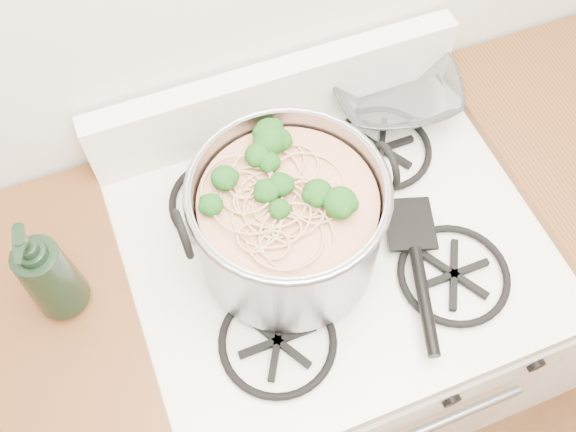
{
  "coord_description": "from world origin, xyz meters",
  "views": [
    {
      "loc": [
        -0.29,
        0.77,
        1.96
      ],
      "look_at": [
        -0.09,
        1.26,
        1.05
      ],
      "focal_mm": 40.0,
      "sensor_mm": 36.0,
      "label": 1
    }
  ],
  "objects": [
    {
      "name": "glass_bowl",
      "position": [
        0.24,
        1.52,
        0.94
      ],
      "size": [
        0.12,
        0.12,
        0.03
      ],
      "primitive_type": "imported",
      "rotation": [
        0.0,
        0.0,
        -0.18
      ],
      "color": "white",
      "rests_on": "gas_range"
    },
    {
      "name": "counter_left",
      "position": [
        -0.51,
        1.26,
        0.46
      ],
      "size": [
        0.25,
        0.65,
        0.92
      ],
      "color": "silver",
      "rests_on": "ground"
    },
    {
      "name": "stock_pot",
      "position": [
        -0.09,
        1.26,
        1.03
      ],
      "size": [
        0.36,
        0.33,
        0.22
      ],
      "color": "gray",
      "rests_on": "gas_range"
    },
    {
      "name": "bottle",
      "position": [
        -0.49,
        1.32,
        1.04
      ],
      "size": [
        0.11,
        0.11,
        0.24
      ],
      "primitive_type": "imported",
      "rotation": [
        0.0,
        0.0,
        -0.16
      ],
      "color": "black",
      "rests_on": "counter_left"
    },
    {
      "name": "spatula",
      "position": [
        0.14,
        1.23,
        0.94
      ],
      "size": [
        0.37,
        0.38,
        0.02
      ],
      "primitive_type": null,
      "rotation": [
        0.0,
        0.0,
        -0.31
      ],
      "color": "black",
      "rests_on": "gas_range"
    },
    {
      "name": "gas_range",
      "position": [
        0.0,
        1.26,
        0.44
      ],
      "size": [
        0.76,
        0.66,
        0.92
      ],
      "color": "white",
      "rests_on": "ground"
    }
  ]
}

